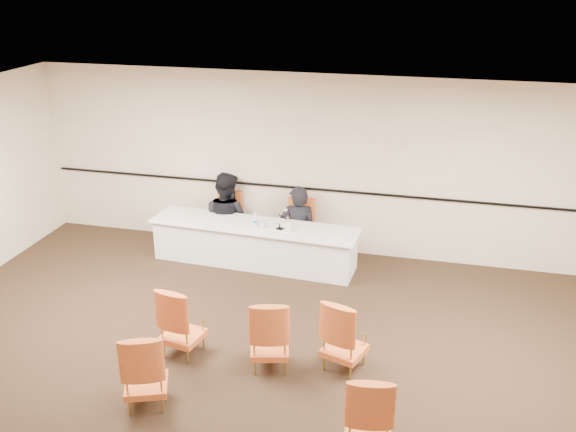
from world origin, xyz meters
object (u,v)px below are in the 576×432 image
object	(u,v)px
water_bottle	(255,219)
aud_chair_back_left	(145,368)
aud_chair_front_right	(345,334)
aud_chair_front_mid	(270,333)
coffee_cup	(288,227)
panelist_second	(226,222)
panelist_main_chair	(298,229)
microphone	(280,220)
panel_table	(254,244)
aud_chair_back_right	(369,411)
aud_chair_front_left	(182,320)
panelist_second_chair	(226,220)
panelist_main	(298,234)
drinking_glass	(262,225)

from	to	relation	value
water_bottle	aud_chair_back_left	xyz separation A→B (m)	(-0.15, -3.74, -0.31)
aud_chair_front_right	aud_chair_front_mid	bearing A→B (deg)	-149.44
coffee_cup	aud_chair_front_right	distance (m)	2.74
panelist_second	aud_chair_front_right	size ratio (longest dim) A/B	1.88
panelist_main_chair	microphone	bearing A→B (deg)	-103.02
aud_chair_front_mid	coffee_cup	bearing A→B (deg)	84.27
panel_table	coffee_cup	world-z (taller)	coffee_cup
aud_chair_front_right	aud_chair_back_right	distance (m)	1.42
panelist_main_chair	microphone	world-z (taller)	microphone
panelist_main_chair	aud_chair_front_mid	size ratio (longest dim) A/B	1.00
microphone	coffee_cup	distance (m)	0.18
panelist_main_chair	panel_table	bearing A→B (deg)	-138.51
aud_chair_back_left	aud_chair_back_right	bearing A→B (deg)	-24.03
aud_chair_back_left	aud_chair_back_right	distance (m)	2.48
aud_chair_front_left	coffee_cup	bearing A→B (deg)	85.19
panelist_second_chair	aud_chair_back_left	xyz separation A→B (m)	(0.55, -4.30, 0.00)
panelist_main	microphone	world-z (taller)	panelist_main
panelist_main_chair	aud_chair_back_left	bearing A→B (deg)	-96.51
panel_table	microphone	world-z (taller)	microphone
panelist_main_chair	aud_chair_back_left	world-z (taller)	same
aud_chair_front_mid	aud_chair_front_right	distance (m)	0.90
aud_chair_back_right	panelist_main_chair	bearing A→B (deg)	103.34
coffee_cup	aud_chair_front_right	bearing A→B (deg)	-61.70
aud_chair_front_left	aud_chair_back_left	size ratio (longest dim) A/B	1.00
aud_chair_back_right	aud_chair_back_left	bearing A→B (deg)	168.62
panelist_second	aud_chair_front_left	bearing A→B (deg)	117.70
coffee_cup	aud_chair_front_left	bearing A→B (deg)	-105.66
microphone	drinking_glass	world-z (taller)	microphone
microphone	water_bottle	world-z (taller)	microphone
aud_chair_front_mid	aud_chair_back_left	distance (m)	1.53
panel_table	aud_chair_back_left	distance (m)	3.74
panelist_second	drinking_glass	size ratio (longest dim) A/B	17.84
aud_chair_back_left	aud_chair_front_mid	bearing A→B (deg)	20.70
microphone	coffee_cup	size ratio (longest dim) A/B	2.21
aud_chair_front_mid	aud_chair_front_left	bearing A→B (deg)	164.35
panelist_second	aud_chair_front_left	world-z (taller)	panelist_second
panelist_main	panelist_second_chair	xyz separation A→B (m)	(-1.29, 0.08, 0.10)
panel_table	aud_chair_front_right	bearing A→B (deg)	-49.61
panel_table	water_bottle	world-z (taller)	water_bottle
panelist_second	aud_chair_back_right	world-z (taller)	panelist_second
panelist_main	microphone	xyz separation A→B (m)	(-0.17, -0.57, 0.46)
drinking_glass	aud_chair_front_mid	bearing A→B (deg)	-72.11
drinking_glass	coffee_cup	size ratio (longest dim) A/B	0.71
panelist_main	aud_chair_front_left	distance (m)	3.27
coffee_cup	aud_chair_back_right	distance (m)	4.14
panel_table	aud_chair_front_left	distance (m)	2.71
panelist_main	aud_chair_front_left	bearing A→B (deg)	66.29
panel_table	panelist_main_chair	distance (m)	0.80
panelist_main	aud_chair_front_right	world-z (taller)	panelist_main
panelist_main_chair	panelist_second_chair	bearing A→B (deg)	-180.00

